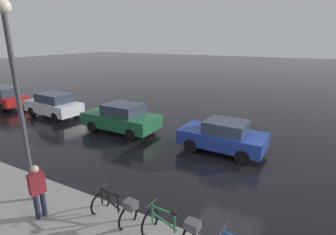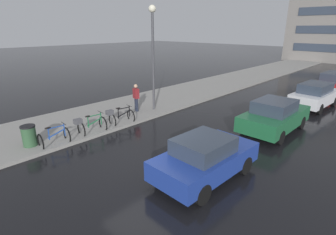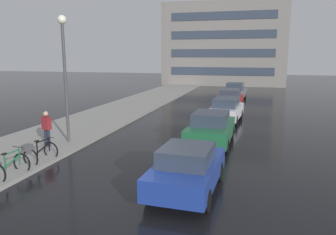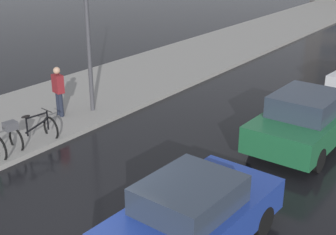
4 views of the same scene
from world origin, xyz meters
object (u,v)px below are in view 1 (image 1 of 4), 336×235
at_px(car_blue, 223,136).
at_px(car_white, 54,105).
at_px(pedestrian, 38,190).
at_px(car_green, 121,118).
at_px(bicycle_third, 117,208).
at_px(car_red, 3,97).
at_px(streetlamp, 15,79).
at_px(bicycle_second, 173,228).

relative_size(car_blue, car_white, 0.93).
height_order(car_white, pedestrian, pedestrian).
distance_m(car_green, car_white, 5.79).
relative_size(bicycle_third, car_green, 0.35).
distance_m(car_red, streetlamp, 14.89).
distance_m(car_red, pedestrian, 15.65).
height_order(car_green, car_red, car_green).
xyz_separation_m(car_blue, pedestrian, (-7.11, 3.07, 0.23)).
bearing_deg(car_white, bicycle_third, -121.36).
distance_m(car_white, pedestrian, 11.18).
height_order(bicycle_third, car_red, car_red).
xyz_separation_m(car_white, car_red, (-0.14, 5.45, -0.00)).
distance_m(car_green, pedestrian, 7.57).
relative_size(car_blue, car_red, 0.89).
xyz_separation_m(bicycle_third, car_red, (6.21, 15.87, 0.31)).
height_order(car_red, streetlamp, streetlamp).
distance_m(bicycle_second, car_red, 18.66).
bearing_deg(car_red, pedestrian, -117.25).
relative_size(bicycle_third, pedestrian, 0.84).
xyz_separation_m(car_red, streetlamp, (-6.68, -12.94, 3.13)).
bearing_deg(streetlamp, pedestrian, -116.32).
xyz_separation_m(bicycle_third, streetlamp, (-0.47, 2.94, 3.44)).
relative_size(bicycle_third, car_blue, 0.38).
bearing_deg(pedestrian, car_blue, -23.37).
bearing_deg(car_blue, pedestrian, 156.63).
relative_size(bicycle_second, streetlamp, 0.24).
relative_size(bicycle_second, car_white, 0.35).
distance_m(bicycle_second, car_blue, 6.18).
relative_size(bicycle_third, car_red, 0.34).
height_order(bicycle_second, car_white, car_white).
distance_m(bicycle_second, pedestrian, 3.85).
height_order(bicycle_third, car_green, car_green).
relative_size(car_red, pedestrian, 2.49).
xyz_separation_m(car_blue, car_red, (0.05, 16.98, 0.05)).
height_order(car_green, streetlamp, streetlamp).
relative_size(bicycle_second, car_red, 0.34).
xyz_separation_m(bicycle_second, streetlamp, (-0.49, 4.67, 3.43)).
xyz_separation_m(car_white, streetlamp, (-6.82, -7.49, 3.12)).
bearing_deg(bicycle_third, streetlamp, 99.11).
xyz_separation_m(bicycle_second, car_white, (6.33, 12.15, 0.31)).
xyz_separation_m(car_blue, car_green, (-0.03, 5.74, 0.04)).
bearing_deg(car_red, streetlamp, -117.32).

